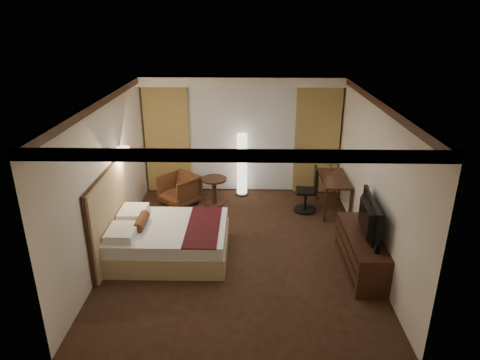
{
  "coord_description": "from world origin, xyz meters",
  "views": [
    {
      "loc": [
        0.14,
        -6.76,
        3.98
      ],
      "look_at": [
        0.0,
        0.4,
        1.15
      ],
      "focal_mm": 32.0,
      "sensor_mm": 36.0,
      "label": 1
    }
  ],
  "objects_px": {
    "bed": "(170,240)",
    "armchair": "(179,188)",
    "office_chair": "(306,189)",
    "television": "(363,216)",
    "dresser": "(361,252)",
    "desk": "(333,194)",
    "floor_lamp": "(242,165)",
    "side_table": "(214,191)"
  },
  "relations": [
    {
      "from": "bed",
      "to": "armchair",
      "type": "height_order",
      "value": "armchair"
    },
    {
      "from": "office_chair",
      "to": "armchair",
      "type": "bearing_deg",
      "value": 177.28
    },
    {
      "from": "bed",
      "to": "desk",
      "type": "relative_size",
      "value": 1.64
    },
    {
      "from": "office_chair",
      "to": "bed",
      "type": "bearing_deg",
      "value": -140.73
    },
    {
      "from": "side_table",
      "to": "office_chair",
      "type": "relative_size",
      "value": 0.62
    },
    {
      "from": "desk",
      "to": "office_chair",
      "type": "relative_size",
      "value": 1.21
    },
    {
      "from": "side_table",
      "to": "desk",
      "type": "distance_m",
      "value": 2.56
    },
    {
      "from": "side_table",
      "to": "floor_lamp",
      "type": "xyz_separation_m",
      "value": [
        0.6,
        0.56,
        0.43
      ]
    },
    {
      "from": "desk",
      "to": "television",
      "type": "bearing_deg",
      "value": -89.49
    },
    {
      "from": "bed",
      "to": "armchair",
      "type": "xyz_separation_m",
      "value": [
        -0.16,
        2.14,
        0.08
      ]
    },
    {
      "from": "armchair",
      "to": "desk",
      "type": "relative_size",
      "value": 0.61
    },
    {
      "from": "television",
      "to": "office_chair",
      "type": "bearing_deg",
      "value": 18.6
    },
    {
      "from": "desk",
      "to": "television",
      "type": "xyz_separation_m",
      "value": [
        0.02,
        -2.26,
        0.61
      ]
    },
    {
      "from": "office_chair",
      "to": "television",
      "type": "distance_m",
      "value": 2.34
    },
    {
      "from": "armchair",
      "to": "television",
      "type": "height_order",
      "value": "television"
    },
    {
      "from": "bed",
      "to": "dresser",
      "type": "bearing_deg",
      "value": -6.59
    },
    {
      "from": "desk",
      "to": "television",
      "type": "height_order",
      "value": "television"
    },
    {
      "from": "armchair",
      "to": "dresser",
      "type": "relative_size",
      "value": 0.45
    },
    {
      "from": "bed",
      "to": "television",
      "type": "relative_size",
      "value": 1.68
    },
    {
      "from": "office_chair",
      "to": "television",
      "type": "bearing_deg",
      "value": -70.99
    },
    {
      "from": "armchair",
      "to": "side_table",
      "type": "bearing_deg",
      "value": 40.56
    },
    {
      "from": "bed",
      "to": "dresser",
      "type": "xyz_separation_m",
      "value": [
        3.2,
        -0.37,
        0.03
      ]
    },
    {
      "from": "side_table",
      "to": "desk",
      "type": "xyz_separation_m",
      "value": [
        2.54,
        -0.25,
        0.07
      ]
    },
    {
      "from": "bed",
      "to": "armchair",
      "type": "relative_size",
      "value": 2.69
    },
    {
      "from": "side_table",
      "to": "office_chair",
      "type": "height_order",
      "value": "office_chair"
    },
    {
      "from": "side_table",
      "to": "floor_lamp",
      "type": "bearing_deg",
      "value": 42.99
    },
    {
      "from": "armchair",
      "to": "office_chair",
      "type": "xyz_separation_m",
      "value": [
        2.73,
        -0.31,
        0.13
      ]
    },
    {
      "from": "dresser",
      "to": "television",
      "type": "height_order",
      "value": "television"
    },
    {
      "from": "dresser",
      "to": "television",
      "type": "distance_m",
      "value": 0.66
    },
    {
      "from": "floor_lamp",
      "to": "dresser",
      "type": "height_order",
      "value": "floor_lamp"
    },
    {
      "from": "desk",
      "to": "television",
      "type": "distance_m",
      "value": 2.34
    },
    {
      "from": "desk",
      "to": "office_chair",
      "type": "distance_m",
      "value": 0.6
    },
    {
      "from": "armchair",
      "to": "dresser",
      "type": "height_order",
      "value": "armchair"
    },
    {
      "from": "dresser",
      "to": "floor_lamp",
      "type": "bearing_deg",
      "value": 123.04
    },
    {
      "from": "bed",
      "to": "desk",
      "type": "height_order",
      "value": "desk"
    },
    {
      "from": "armchair",
      "to": "floor_lamp",
      "type": "height_order",
      "value": "floor_lamp"
    },
    {
      "from": "bed",
      "to": "dresser",
      "type": "relative_size",
      "value": 1.2
    },
    {
      "from": "television",
      "to": "side_table",
      "type": "bearing_deg",
      "value": 48.89
    },
    {
      "from": "bed",
      "to": "armchair",
      "type": "distance_m",
      "value": 2.15
    },
    {
      "from": "dresser",
      "to": "office_chair",
      "type": "bearing_deg",
      "value": 106.02
    },
    {
      "from": "office_chair",
      "to": "dresser",
      "type": "xyz_separation_m",
      "value": [
        0.63,
        -2.21,
        -0.18
      ]
    },
    {
      "from": "bed",
      "to": "side_table",
      "type": "xyz_separation_m",
      "value": [
        0.61,
        2.14,
        0.02
      ]
    }
  ]
}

